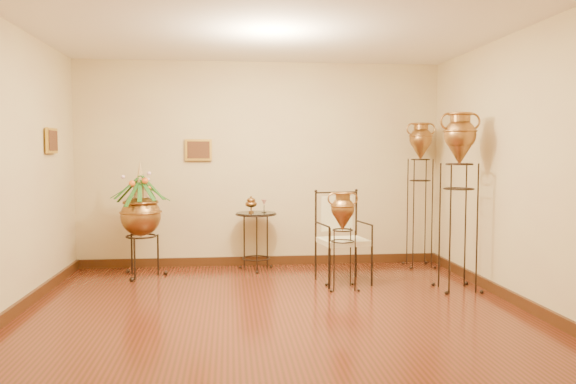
{
  "coord_description": "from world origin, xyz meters",
  "views": [
    {
      "loc": [
        -0.44,
        -5.25,
        1.56
      ],
      "look_at": [
        0.25,
        1.3,
        1.1
      ],
      "focal_mm": 35.0,
      "sensor_mm": 36.0,
      "label": 1
    }
  ],
  "objects": [
    {
      "name": "amphora_short",
      "position": [
        0.85,
        1.01,
        0.57
      ],
      "size": [
        0.44,
        0.44,
        1.14
      ],
      "rotation": [
        0.0,
        0.0,
        -0.36
      ],
      "color": "black",
      "rests_on": "ground"
    },
    {
      "name": "amphora_tall",
      "position": [
        2.15,
        2.15,
        1.02
      ],
      "size": [
        0.52,
        0.52,
        1.99
      ],
      "rotation": [
        0.0,
        0.0,
        -0.42
      ],
      "color": "black",
      "rests_on": "ground"
    },
    {
      "name": "room_shell",
      "position": [
        -0.01,
        0.01,
        1.73
      ],
      "size": [
        5.02,
        5.02,
        2.81
      ],
      "color": "beige",
      "rests_on": "ground"
    },
    {
      "name": "armchair",
      "position": [
        0.92,
        1.3,
        0.55
      ],
      "size": [
        0.7,
        0.67,
        1.09
      ],
      "rotation": [
        0.0,
        0.0,
        0.17
      ],
      "color": "black",
      "rests_on": "ground"
    },
    {
      "name": "planter_urn",
      "position": [
        -1.55,
        1.91,
        0.83
      ],
      "size": [
        1.03,
        1.03,
        1.49
      ],
      "rotation": [
        0.0,
        0.0,
        0.38
      ],
      "color": "black",
      "rests_on": "ground"
    },
    {
      "name": "side_table",
      "position": [
        -0.09,
        2.15,
        0.4
      ],
      "size": [
        0.65,
        0.65,
        0.97
      ],
      "rotation": [
        0.0,
        0.0,
        0.28
      ],
      "color": "black",
      "rests_on": "ground"
    },
    {
      "name": "ground",
      "position": [
        0.0,
        0.0,
        0.0
      ],
      "size": [
        5.0,
        5.0,
        0.0
      ],
      "primitive_type": "plane",
      "color": "#592015",
      "rests_on": "ground"
    },
    {
      "name": "amphora_mid",
      "position": [
        2.14,
        0.83,
        1.03
      ],
      "size": [
        0.5,
        0.5,
        2.04
      ],
      "rotation": [
        0.0,
        0.0,
        0.11
      ],
      "color": "black",
      "rests_on": "ground"
    }
  ]
}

